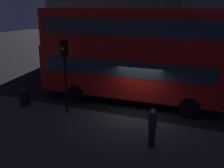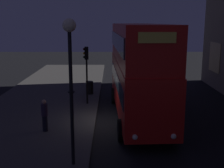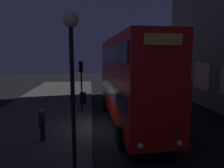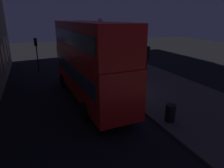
{
  "view_description": "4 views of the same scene",
  "coord_description": "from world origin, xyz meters",
  "px_view_note": "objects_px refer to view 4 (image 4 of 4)",
  "views": [
    {
      "loc": [
        4.07,
        -13.23,
        5.82
      ],
      "look_at": [
        -1.48,
        -0.01,
        1.51
      ],
      "focal_mm": 42.74,
      "sensor_mm": 36.0,
      "label": 1
    },
    {
      "loc": [
        16.08,
        -0.03,
        5.72
      ],
      "look_at": [
        -2.64,
        0.03,
        1.69
      ],
      "focal_mm": 46.42,
      "sensor_mm": 36.0,
      "label": 2
    },
    {
      "loc": [
        11.8,
        -0.94,
        4.47
      ],
      "look_at": [
        -2.91,
        0.62,
        2.36
      ],
      "focal_mm": 31.65,
      "sensor_mm": 36.0,
      "label": 3
    },
    {
      "loc": [
        -14.75,
        5.32,
        5.84
      ],
      "look_at": [
        -2.98,
        0.57,
        1.65
      ],
      "focal_mm": 32.31,
      "sensor_mm": 36.0,
      "label": 4
    }
  ],
  "objects_px": {
    "street_lamp": "(101,33)",
    "pedestrian": "(133,71)",
    "litter_bin": "(170,113)",
    "traffic_light_far_side": "(36,48)",
    "double_decker_bus": "(88,58)",
    "traffic_light_near_kerb": "(146,63)"
  },
  "relations": [
    {
      "from": "traffic_light_far_side",
      "to": "pedestrian",
      "type": "bearing_deg",
      "value": 58.94
    },
    {
      "from": "double_decker_bus",
      "to": "traffic_light_far_side",
      "type": "bearing_deg",
      "value": 15.28
    },
    {
      "from": "double_decker_bus",
      "to": "street_lamp",
      "type": "height_order",
      "value": "street_lamp"
    },
    {
      "from": "traffic_light_near_kerb",
      "to": "street_lamp",
      "type": "bearing_deg",
      "value": -6.28
    },
    {
      "from": "street_lamp",
      "to": "pedestrian",
      "type": "relative_size",
      "value": 3.38
    },
    {
      "from": "street_lamp",
      "to": "traffic_light_near_kerb",
      "type": "bearing_deg",
      "value": -178.96
    },
    {
      "from": "double_decker_bus",
      "to": "traffic_light_near_kerb",
      "type": "height_order",
      "value": "double_decker_bus"
    },
    {
      "from": "traffic_light_near_kerb",
      "to": "traffic_light_far_side",
      "type": "distance_m",
      "value": 13.87
    },
    {
      "from": "double_decker_bus",
      "to": "traffic_light_far_side",
      "type": "xyz_separation_m",
      "value": [
        9.86,
        3.16,
        -0.42
      ]
    },
    {
      "from": "traffic_light_near_kerb",
      "to": "street_lamp",
      "type": "xyz_separation_m",
      "value": [
        8.8,
        0.16,
        1.34
      ]
    },
    {
      "from": "traffic_light_near_kerb",
      "to": "traffic_light_far_side",
      "type": "height_order",
      "value": "traffic_light_near_kerb"
    },
    {
      "from": "double_decker_bus",
      "to": "street_lamp",
      "type": "xyz_separation_m",
      "value": [
        6.39,
        -3.13,
        1.17
      ]
    },
    {
      "from": "traffic_light_far_side",
      "to": "pedestrian",
      "type": "height_order",
      "value": "traffic_light_far_side"
    },
    {
      "from": "pedestrian",
      "to": "traffic_light_near_kerb",
      "type": "bearing_deg",
      "value": -153.1
    },
    {
      "from": "pedestrian",
      "to": "street_lamp",
      "type": "bearing_deg",
      "value": 73.84
    },
    {
      "from": "double_decker_bus",
      "to": "traffic_light_near_kerb",
      "type": "distance_m",
      "value": 4.09
    },
    {
      "from": "traffic_light_far_side",
      "to": "litter_bin",
      "type": "distance_m",
      "value": 16.56
    },
    {
      "from": "street_lamp",
      "to": "litter_bin",
      "type": "height_order",
      "value": "street_lamp"
    },
    {
      "from": "double_decker_bus",
      "to": "traffic_light_near_kerb",
      "type": "relative_size",
      "value": 2.82
    },
    {
      "from": "traffic_light_far_side",
      "to": "pedestrian",
      "type": "xyz_separation_m",
      "value": [
        -7.08,
        -8.22,
        -1.72
      ]
    },
    {
      "from": "traffic_light_far_side",
      "to": "litter_bin",
      "type": "height_order",
      "value": "traffic_light_far_side"
    },
    {
      "from": "double_decker_bus",
      "to": "pedestrian",
      "type": "bearing_deg",
      "value": -63.77
    }
  ]
}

